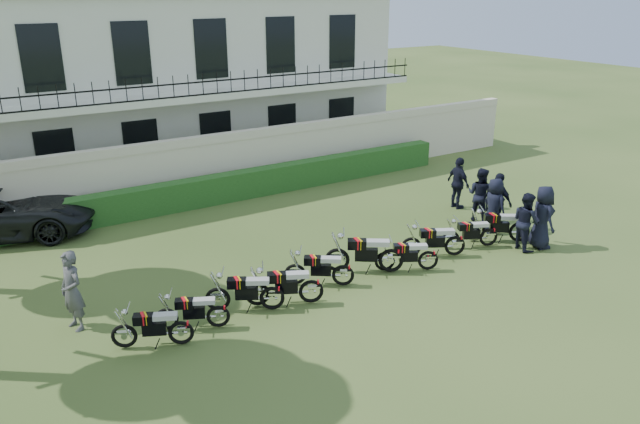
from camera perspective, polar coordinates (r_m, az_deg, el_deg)
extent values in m
plane|color=#364D1E|center=(16.71, -0.21, -6.12)|extent=(100.00, 100.00, 0.00)
cube|color=beige|center=(23.08, -10.84, 3.66)|extent=(30.00, 0.30, 2.00)
cube|color=beige|center=(22.79, -11.03, 6.43)|extent=(30.00, 0.35, 0.30)
cube|color=#1A4418|center=(22.89, -7.69, 2.39)|extent=(18.00, 0.60, 1.00)
cube|color=silver|center=(28.14, -15.85, 11.39)|extent=(20.00, 8.00, 7.00)
cube|color=silver|center=(23.72, -12.43, 10.19)|extent=(20.00, 1.40, 0.25)
cube|color=black|center=(23.03, -11.96, 11.46)|extent=(20.00, 0.05, 0.05)
cube|color=black|center=(23.10, -11.88, 10.35)|extent=(20.00, 0.05, 0.05)
cube|color=black|center=(23.70, -22.95, 4.35)|extent=(1.30, 0.12, 2.20)
cube|color=black|center=(23.10, -24.13, 12.72)|extent=(1.30, 0.12, 2.20)
cube|color=black|center=(24.32, -16.01, 5.54)|extent=(1.30, 0.12, 2.20)
cube|color=black|center=(23.74, -16.83, 13.73)|extent=(1.30, 0.12, 2.20)
cube|color=black|center=(25.29, -9.49, 6.58)|extent=(1.30, 0.12, 2.20)
cube|color=black|center=(24.73, -9.96, 14.49)|extent=(1.30, 0.12, 2.20)
cube|color=black|center=(26.55, -3.49, 7.45)|extent=(1.30, 0.12, 2.20)
cube|color=black|center=(26.02, -3.66, 15.00)|extent=(1.30, 0.12, 2.20)
cube|color=black|center=(28.09, 1.92, 8.17)|extent=(1.30, 0.12, 2.20)
cube|color=black|center=(27.58, 2.01, 15.31)|extent=(1.30, 0.12, 2.20)
torus|color=black|center=(13.98, -10.10, -10.76)|extent=(0.54, 0.32, 0.56)
torus|color=black|center=(14.12, -15.03, -10.84)|extent=(0.54, 0.32, 0.56)
cube|color=black|center=(13.97, -12.43, -10.32)|extent=(0.53, 0.37, 0.28)
cube|color=black|center=(13.87, -13.39, -9.45)|extent=(0.48, 0.40, 0.20)
cube|color=red|center=(13.87, -13.39, -9.42)|extent=(0.10, 0.25, 0.21)
cube|color=#DFBB0B|center=(13.86, -13.16, -9.41)|extent=(0.07, 0.25, 0.21)
cube|color=#AFAFAF|center=(13.80, -11.48, -9.28)|extent=(0.55, 0.42, 0.11)
cylinder|color=silver|center=(13.78, -14.70, -8.47)|extent=(0.26, 0.51, 0.03)
torus|color=black|center=(14.51, -6.98, -9.42)|extent=(0.52, 0.31, 0.54)
torus|color=black|center=(14.59, -11.57, -9.53)|extent=(0.52, 0.31, 0.54)
cube|color=black|center=(14.47, -9.13, -9.02)|extent=(0.51, 0.36, 0.27)
cube|color=black|center=(14.37, -10.01, -8.21)|extent=(0.46, 0.38, 0.19)
cube|color=red|center=(14.36, -10.01, -8.17)|extent=(0.10, 0.25, 0.20)
cube|color=#DFBB0B|center=(14.36, -9.79, -8.17)|extent=(0.07, 0.24, 0.20)
cube|color=#AFAFAF|center=(14.32, -8.23, -8.03)|extent=(0.53, 0.41, 0.11)
cylinder|color=silver|center=(14.27, -11.21, -7.29)|extent=(0.26, 0.49, 0.03)
torus|color=black|center=(15.08, -1.93, -7.92)|extent=(0.57, 0.38, 0.61)
torus|color=black|center=(15.13, -6.87, -7.96)|extent=(0.57, 0.38, 0.61)
cube|color=black|center=(15.02, -4.23, -7.44)|extent=(0.56, 0.43, 0.30)
cube|color=black|center=(14.91, -5.14, -6.54)|extent=(0.52, 0.45, 0.22)
cube|color=red|center=(14.90, -5.14, -6.50)|extent=(0.13, 0.28, 0.23)
cube|color=#DFBB0B|center=(14.90, -4.91, -6.50)|extent=(0.10, 0.27, 0.23)
cube|color=#AFAFAF|center=(14.87, -3.22, -6.38)|extent=(0.59, 0.48, 0.12)
cylinder|color=silver|center=(14.80, -6.41, -5.51)|extent=(0.32, 0.53, 0.03)
torus|color=black|center=(15.41, 1.62, -7.24)|extent=(0.59, 0.35, 0.61)
torus|color=black|center=(15.31, -3.27, -7.47)|extent=(0.59, 0.35, 0.61)
cube|color=black|center=(15.28, -0.63, -6.85)|extent=(0.58, 0.41, 0.30)
cube|color=black|center=(15.14, -1.51, -5.98)|extent=(0.52, 0.43, 0.22)
cube|color=red|center=(15.14, -1.51, -5.94)|extent=(0.11, 0.28, 0.23)
cube|color=#DFBB0B|center=(15.14, -1.28, -5.93)|extent=(0.08, 0.28, 0.23)
cube|color=#AFAFAF|center=(15.17, 0.39, -5.75)|extent=(0.60, 0.46, 0.12)
cylinder|color=silver|center=(14.99, -2.75, -4.99)|extent=(0.29, 0.55, 0.03)
torus|color=black|center=(16.21, 4.32, -5.92)|extent=(0.52, 0.40, 0.58)
torus|color=black|center=(16.22, -0.08, -5.84)|extent=(0.52, 0.40, 0.58)
cube|color=black|center=(16.14, 2.29, -5.43)|extent=(0.53, 0.44, 0.29)
cube|color=black|center=(16.03, 1.52, -4.58)|extent=(0.49, 0.45, 0.21)
cube|color=red|center=(16.03, 1.52, -4.55)|extent=(0.14, 0.27, 0.22)
cube|color=#DFBB0B|center=(16.03, 1.72, -4.56)|extent=(0.11, 0.26, 0.22)
cube|color=#AFAFAF|center=(16.02, 3.23, -4.49)|extent=(0.56, 0.49, 0.11)
cylinder|color=silver|center=(15.93, 0.43, -3.63)|extent=(0.35, 0.48, 0.03)
torus|color=black|center=(17.08, 8.93, -4.53)|extent=(0.62, 0.47, 0.68)
torus|color=black|center=(16.96, 4.04, -4.51)|extent=(0.62, 0.47, 0.68)
cube|color=black|center=(16.94, 6.71, -4.01)|extent=(0.62, 0.51, 0.34)
cube|color=black|center=(16.80, 5.87, -3.06)|extent=(0.58, 0.52, 0.25)
cube|color=red|center=(16.79, 5.87, -3.03)|extent=(0.16, 0.31, 0.26)
cube|color=#DFBB0B|center=(16.80, 6.10, -3.03)|extent=(0.13, 0.31, 0.26)
cube|color=#AFAFAF|center=(16.83, 7.78, -2.94)|extent=(0.66, 0.57, 0.13)
cylinder|color=silver|center=(16.65, 4.69, -1.99)|extent=(0.40, 0.57, 0.03)
torus|color=black|center=(17.45, 11.75, -4.39)|extent=(0.53, 0.35, 0.56)
torus|color=black|center=(17.19, 7.90, -4.52)|extent=(0.53, 0.35, 0.56)
cube|color=black|center=(17.26, 10.02, -4.04)|extent=(0.52, 0.39, 0.27)
cube|color=black|center=(17.12, 9.38, -3.31)|extent=(0.48, 0.41, 0.20)
cube|color=red|center=(17.12, 9.38, -3.28)|extent=(0.11, 0.26, 0.21)
cube|color=#DFBB0B|center=(17.13, 9.56, -3.27)|extent=(0.09, 0.25, 0.21)
cube|color=#AFAFAF|center=(17.21, 10.88, -3.15)|extent=(0.55, 0.44, 0.11)
cylinder|color=silver|center=(16.96, 8.46, -2.48)|extent=(0.30, 0.49, 0.03)
torus|color=black|center=(18.53, 14.12, -3.03)|extent=(0.57, 0.36, 0.60)
torus|color=black|center=(18.18, 10.28, -3.19)|extent=(0.57, 0.36, 0.60)
cube|color=black|center=(18.30, 12.40, -2.68)|extent=(0.56, 0.41, 0.29)
cube|color=black|center=(18.14, 11.78, -1.94)|extent=(0.51, 0.43, 0.22)
cube|color=red|center=(18.14, 11.78, -1.91)|extent=(0.12, 0.27, 0.23)
cube|color=#DFBB0B|center=(18.16, 11.96, -1.90)|extent=(0.09, 0.27, 0.23)
cube|color=#AFAFAF|center=(18.27, 13.27, -1.77)|extent=(0.59, 0.46, 0.12)
cylinder|color=silver|center=(17.96, 10.88, -1.10)|extent=(0.30, 0.53, 0.03)
torus|color=black|center=(19.49, 16.74, -2.20)|extent=(0.54, 0.30, 0.55)
torus|color=black|center=(19.04, 13.49, -2.42)|extent=(0.54, 0.30, 0.55)
cube|color=black|center=(19.22, 15.30, -1.92)|extent=(0.52, 0.35, 0.27)
cube|color=black|center=(19.06, 14.78, -1.28)|extent=(0.47, 0.38, 0.20)
cube|color=red|center=(19.05, 14.79, -1.25)|extent=(0.09, 0.25, 0.21)
cube|color=#DFBB0B|center=(19.07, 14.94, -1.24)|extent=(0.06, 0.25, 0.21)
cube|color=#AFAFAF|center=(19.22, 16.05, -1.10)|extent=(0.55, 0.40, 0.11)
cylinder|color=silver|center=(18.85, 14.04, -0.55)|extent=(0.25, 0.51, 0.03)
torus|color=black|center=(20.02, 19.58, -1.82)|extent=(0.57, 0.43, 0.63)
torus|color=black|center=(19.66, 15.87, -1.80)|extent=(0.57, 0.43, 0.63)
cube|color=black|center=(19.79, 17.93, -1.40)|extent=(0.57, 0.47, 0.31)
cube|color=black|center=(19.63, 17.35, -0.64)|extent=(0.53, 0.48, 0.23)
cube|color=red|center=(19.63, 17.36, -0.61)|extent=(0.15, 0.29, 0.24)
cube|color=#DFBB0B|center=(19.64, 17.53, -0.62)|extent=(0.12, 0.28, 0.24)
cube|color=#AFAFAF|center=(19.76, 18.80, -0.54)|extent=(0.61, 0.52, 0.12)
cylinder|color=silver|center=(19.44, 16.51, 0.22)|extent=(0.37, 0.53, 0.03)
imported|color=#515156|center=(15.08, -21.74, -6.72)|extent=(0.64, 0.79, 1.88)
imported|color=black|center=(19.45, 19.67, -0.43)|extent=(0.87, 1.08, 1.90)
imported|color=black|center=(19.19, 18.29, -0.81)|extent=(0.81, 0.96, 1.74)
imported|color=black|center=(20.49, 15.94, 0.93)|extent=(0.49, 1.10, 1.86)
imported|color=black|center=(20.22, 15.64, 0.57)|extent=(0.61, 0.89, 1.77)
imported|color=black|center=(21.11, 14.42, 1.56)|extent=(0.90, 1.04, 1.80)
imported|color=black|center=(22.14, 12.53, 2.59)|extent=(0.54, 1.10, 1.82)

